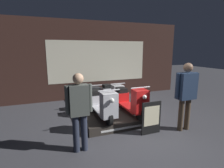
% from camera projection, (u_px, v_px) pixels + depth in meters
% --- Properties ---
extents(ground_plane, '(30.00, 30.00, 0.00)m').
position_uv_depth(ground_plane, '(144.00, 134.00, 4.30)').
color(ground_plane, '#38383D').
extents(shop_wall_back, '(7.61, 0.09, 3.20)m').
position_uv_depth(shop_wall_back, '(99.00, 60.00, 7.41)').
color(shop_wall_back, '#331E19').
rests_on(shop_wall_back, ground_plane).
extents(display_platform, '(1.91, 1.40, 0.22)m').
position_uv_depth(display_platform, '(116.00, 118.00, 5.06)').
color(display_platform, '#2D2823').
rests_on(display_platform, ground_plane).
extents(scooter_display_left, '(0.54, 1.68, 0.89)m').
position_uv_depth(scooter_display_left, '(102.00, 104.00, 4.81)').
color(scooter_display_left, black).
rests_on(scooter_display_left, display_platform).
extents(scooter_display_right, '(0.54, 1.68, 0.89)m').
position_uv_depth(scooter_display_right, '(130.00, 100.00, 5.11)').
color(scooter_display_right, black).
rests_on(scooter_display_right, display_platform).
extents(scooter_backrow_0, '(0.54, 1.68, 0.89)m').
position_uv_depth(scooter_backrow_0, '(90.00, 96.00, 6.44)').
color(scooter_backrow_0, black).
rests_on(scooter_backrow_0, ground_plane).
extents(scooter_backrow_1, '(0.54, 1.68, 0.89)m').
position_uv_depth(scooter_backrow_1, '(112.00, 94.00, 6.74)').
color(scooter_backrow_1, black).
rests_on(scooter_backrow_1, ground_plane).
extents(person_left_browsing, '(0.53, 0.21, 1.61)m').
position_uv_depth(person_left_browsing, '(79.00, 108.00, 3.43)').
color(person_left_browsing, '#232838').
rests_on(person_left_browsing, ground_plane).
extents(person_right_browsing, '(0.63, 0.26, 1.73)m').
position_uv_depth(person_right_browsing, '(186.00, 91.00, 4.34)').
color(person_right_browsing, '#473828').
rests_on(person_right_browsing, ground_plane).
extents(price_sign_board, '(0.51, 0.04, 0.82)m').
position_uv_depth(price_sign_board, '(151.00, 118.00, 4.24)').
color(price_sign_board, black).
rests_on(price_sign_board, ground_plane).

